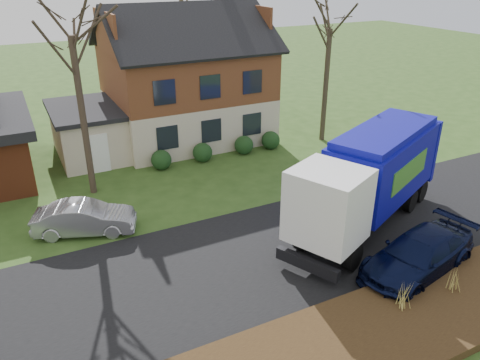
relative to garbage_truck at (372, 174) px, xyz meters
name	(u,v)px	position (x,y,z in m)	size (l,w,h in m)	color
ground	(271,253)	(-4.74, -0.15, -2.30)	(120.00, 120.00, 0.00)	#2A4717
road	(272,252)	(-4.74, -0.15, -2.29)	(80.00, 7.00, 0.02)	black
mulch_verge	(364,340)	(-4.74, -5.45, -2.15)	(80.00, 3.50, 0.30)	black
main_house	(178,74)	(-3.25, 13.76, 1.72)	(12.95, 8.95, 9.26)	beige
garbage_truck	(372,174)	(0.00, 0.00, 0.00)	(9.52, 6.13, 4.00)	black
silver_sedan	(85,218)	(-10.81, 4.60, -1.64)	(1.41, 4.04, 1.33)	#9FA0A6
navy_wagon	(418,255)	(-0.73, -3.55, -1.57)	(2.06, 5.07, 1.47)	black
tree_front_west	(67,8)	(-9.80, 8.31, 6.12)	(3.44, 3.44, 10.22)	#392D22
tree_front_east	(332,9)	(4.53, 9.43, 5.49)	(3.45, 3.45, 9.59)	#3A3122
grass_clump_mid	(405,295)	(-2.82, -5.01, -1.54)	(0.33, 0.27, 0.92)	tan
grass_clump_east	(455,279)	(-0.72, -5.13, -1.59)	(0.33, 0.27, 0.83)	tan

